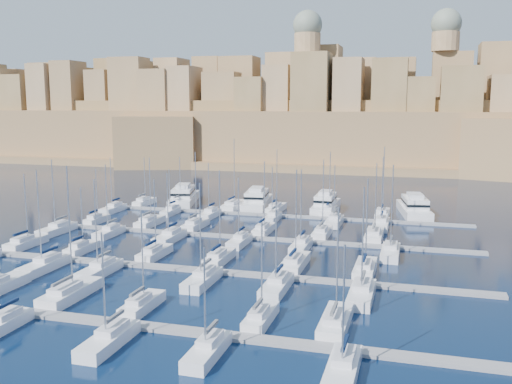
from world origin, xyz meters
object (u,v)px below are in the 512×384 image
(sailboat_2, at_px, (70,293))
(motor_yacht_d, at_px, (414,207))
(motor_yacht_a, at_px, (184,196))
(motor_yacht_c, at_px, (326,204))
(sailboat_4, at_px, (261,317))
(motor_yacht_b, at_px, (257,200))

(sailboat_2, height_order, motor_yacht_d, sailboat_2)
(motor_yacht_a, bearing_deg, motor_yacht_c, -1.82)
(motor_yacht_a, relative_size, motor_yacht_c, 1.20)
(sailboat_4, xyz_separation_m, motor_yacht_b, (-20.60, 71.05, 1.01))
(motor_yacht_a, xyz_separation_m, motor_yacht_c, (36.18, -1.15, 0.00))
(motor_yacht_b, bearing_deg, motor_yacht_c, -3.11)
(motor_yacht_b, bearing_deg, motor_yacht_d, 0.58)
(sailboat_2, relative_size, motor_yacht_d, 0.91)
(sailboat_2, distance_m, motor_yacht_a, 71.50)
(sailboat_2, bearing_deg, motor_yacht_b, 85.76)
(sailboat_2, height_order, motor_yacht_b, sailboat_2)
(sailboat_2, relative_size, sailboat_4, 1.46)
(motor_yacht_a, relative_size, motor_yacht_b, 1.04)
(motor_yacht_c, bearing_deg, motor_yacht_a, 178.18)
(sailboat_4, distance_m, motor_yacht_d, 73.24)
(sailboat_2, xyz_separation_m, sailboat_4, (25.78, -1.19, -0.07))
(motor_yacht_a, height_order, motor_yacht_c, same)
(motor_yacht_a, xyz_separation_m, motor_yacht_b, (19.29, -0.23, 0.00))
(motor_yacht_d, bearing_deg, motor_yacht_a, -179.85)
(motor_yacht_c, distance_m, motor_yacht_d, 19.93)
(motor_yacht_c, bearing_deg, motor_yacht_b, 176.89)
(motor_yacht_a, relative_size, motor_yacht_d, 0.99)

